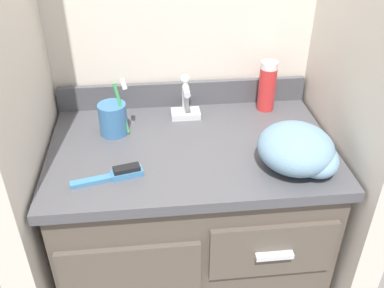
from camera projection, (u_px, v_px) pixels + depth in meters
name	position (u px, v px, depth m)	size (l,w,h in m)	color
wall_right	(370.00, 21.00, 1.06)	(0.08, 0.59, 2.20)	beige
vanity	(191.00, 237.00, 1.41)	(0.80, 0.52, 0.76)	brown
backsplash	(183.00, 94.00, 1.39)	(0.80, 0.02, 0.08)	#4C4C51
sink_faucet	(186.00, 103.00, 1.32)	(0.09, 0.09, 0.14)	silver
toothbrush_cup	(113.00, 118.00, 1.24)	(0.09, 0.08, 0.18)	teal
shaving_cream_can	(267.00, 86.00, 1.35)	(0.05, 0.05, 0.16)	red
hairbrush	(117.00, 174.00, 1.08)	(0.18, 0.07, 0.03)	teal
hand_towel	(300.00, 150.00, 1.10)	(0.20, 0.21, 0.11)	#6B8EA8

